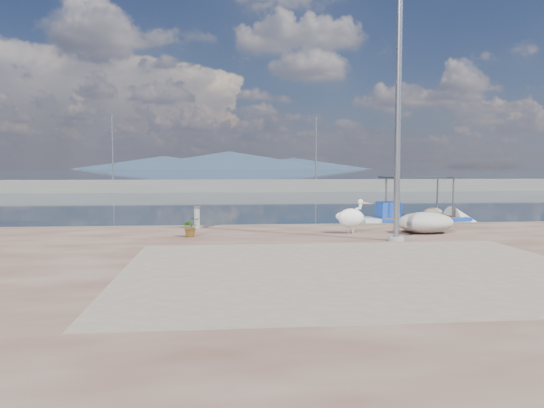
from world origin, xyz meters
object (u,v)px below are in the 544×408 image
(boat_right, at_px, (417,224))
(pelican, at_px, (351,217))
(lamp_post, at_px, (398,117))
(bollard_near, at_px, (197,216))

(boat_right, xyz_separation_m, pelican, (-3.93, -4.97, 0.79))
(boat_right, xyz_separation_m, lamp_post, (-3.12, -6.58, 3.61))
(pelican, relative_size, bollard_near, 1.46)
(pelican, bearing_deg, bollard_near, -176.75)
(boat_right, height_order, lamp_post, lamp_post)
(lamp_post, height_order, bollard_near, lamp_post)
(boat_right, bearing_deg, pelican, -133.04)
(boat_right, height_order, bollard_near, boat_right)
(pelican, xyz_separation_m, bollard_near, (-4.62, 1.73, -0.09))
(pelican, xyz_separation_m, lamp_post, (0.81, -1.61, 2.82))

